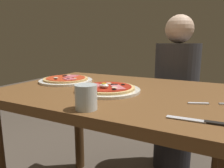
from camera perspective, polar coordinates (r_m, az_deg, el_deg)
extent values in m
cube|color=brown|center=(1.02, 1.35, -2.51)|extent=(1.09, 0.79, 0.04)
cylinder|color=#4A3018|center=(1.65, -9.21, -11.01)|extent=(0.07, 0.07, 0.72)
cylinder|color=#4A3018|center=(1.38, 27.62, -16.98)|extent=(0.07, 0.07, 0.72)
cylinder|color=silver|center=(0.96, -1.23, -1.69)|extent=(0.31, 0.31, 0.01)
cylinder|color=#DBB26B|center=(0.96, -1.23, -1.05)|extent=(0.26, 0.26, 0.01)
cylinder|color=#A82314|center=(0.96, -1.23, -0.67)|extent=(0.23, 0.23, 0.00)
torus|color=black|center=(0.99, 3.06, -0.17)|extent=(0.02, 0.02, 0.00)
torus|color=black|center=(0.98, 1.11, -0.17)|extent=(0.02, 0.02, 0.00)
torus|color=black|center=(0.88, 0.52, -1.51)|extent=(0.02, 0.02, 0.00)
torus|color=black|center=(0.99, 0.18, -0.15)|extent=(0.02, 0.02, 0.00)
cube|color=#D16B70|center=(0.97, -4.48, -0.34)|extent=(0.09, 0.08, 0.00)
cube|color=#D16B70|center=(0.93, 1.63, -0.87)|extent=(0.10, 0.10, 0.00)
cylinder|color=beige|center=(0.92, 0.70, -1.01)|extent=(0.03, 0.03, 0.00)
cylinder|color=beige|center=(1.01, -0.95, 0.14)|extent=(0.03, 0.03, 0.00)
ellipsoid|color=white|center=(0.92, -2.23, -0.49)|extent=(0.04, 0.03, 0.02)
cylinder|color=yellow|center=(0.92, -2.24, 0.12)|extent=(0.02, 0.02, 0.00)
cylinder|color=white|center=(1.23, -12.66, 0.91)|extent=(0.31, 0.31, 0.01)
cylinder|color=tan|center=(1.23, -12.68, 1.41)|extent=(0.26, 0.26, 0.01)
cylinder|color=red|center=(1.23, -12.69, 1.71)|extent=(0.23, 0.23, 0.00)
torus|color=black|center=(1.29, -12.71, 2.33)|extent=(0.02, 0.02, 0.00)
torus|color=black|center=(1.28, -13.24, 2.21)|extent=(0.02, 0.02, 0.00)
torus|color=black|center=(1.18, -15.33, 1.38)|extent=(0.02, 0.02, 0.00)
torus|color=black|center=(1.16, -12.20, 1.36)|extent=(0.02, 0.02, 0.00)
cube|color=#C65B66|center=(1.27, -11.10, 2.18)|extent=(0.08, 0.10, 0.00)
cube|color=#C65B66|center=(1.17, -11.84, 1.43)|extent=(0.10, 0.09, 0.00)
cylinder|color=beige|center=(1.17, -10.27, 1.49)|extent=(0.02, 0.02, 0.00)
cylinder|color=beige|center=(1.23, -15.22, 1.73)|extent=(0.03, 0.03, 0.00)
cylinder|color=beige|center=(1.30, -11.97, 2.38)|extent=(0.02, 0.02, 0.00)
cylinder|color=silver|center=(0.70, -7.22, -3.62)|extent=(0.08, 0.08, 0.09)
cylinder|color=silver|center=(0.71, -7.17, -5.61)|extent=(0.07, 0.07, 0.04)
cube|color=silver|center=(0.83, 22.86, -4.98)|extent=(0.07, 0.04, 0.00)
cube|color=silver|center=(0.65, 19.77, -9.12)|extent=(0.11, 0.03, 0.00)
cube|color=black|center=(0.65, 28.22, -9.78)|extent=(0.09, 0.02, 0.01)
cylinder|color=black|center=(1.75, 16.46, -14.62)|extent=(0.29, 0.29, 0.46)
cylinder|color=#38383D|center=(1.60, 17.44, 1.37)|extent=(0.32, 0.32, 0.52)
sphere|color=beige|center=(1.58, 18.23, 14.30)|extent=(0.20, 0.20, 0.20)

